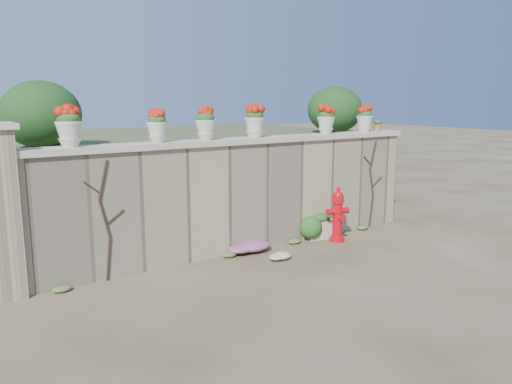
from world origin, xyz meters
TOP-DOWN VIEW (x-y plane):
  - ground at (0.00, 0.00)m, footprint 80.00×80.00m
  - stone_wall at (0.00, 1.80)m, footprint 8.00×0.40m
  - wall_cap at (0.00, 1.80)m, footprint 8.10×0.52m
  - raised_fill at (0.00, 5.00)m, footprint 9.00×6.00m
  - back_shrub_left at (-3.20, 3.00)m, footprint 1.30×1.30m
  - back_shrub_right at (3.40, 3.00)m, footprint 1.30×1.30m
  - vine_left at (-2.67, 1.58)m, footprint 0.60×0.04m
  - vine_right at (3.23, 1.58)m, footprint 0.60×0.04m
  - fire_hydrant at (1.83, 1.18)m, footprint 0.48×0.34m
  - planter_box at (1.71, 1.55)m, footprint 0.67×0.47m
  - green_shrub at (1.54, 1.55)m, footprint 0.62×0.56m
  - magenta_clump at (-0.12, 1.53)m, footprint 0.99×0.66m
  - white_flowers at (0.12, 0.85)m, footprint 0.45×0.36m
  - urn_pot_0 at (-3.06, 1.80)m, footprint 0.39×0.39m
  - urn_pot_1 at (-1.67, 1.80)m, footprint 0.34×0.34m
  - urn_pot_2 at (-0.77, 1.80)m, footprint 0.36×0.36m
  - urn_pot_3 at (0.25, 1.80)m, footprint 0.38×0.38m
  - urn_pot_4 at (2.02, 1.80)m, footprint 0.36×0.36m
  - urn_pot_5 at (3.15, 1.80)m, footprint 0.36×0.36m
  - terracotta_pot at (3.57, 1.80)m, footprint 0.20×0.20m

SIDE VIEW (x-z plane):
  - ground at x=0.00m, z-range 0.00..0.00m
  - white_flowers at x=0.12m, z-range 0.00..0.16m
  - magenta_clump at x=-0.12m, z-range 0.00..0.26m
  - planter_box at x=1.71m, z-range -0.02..0.49m
  - green_shrub at x=1.54m, z-range 0.00..0.59m
  - fire_hydrant at x=1.83m, z-range 0.00..1.10m
  - vine_left at x=-2.67m, z-range 0.04..1.94m
  - vine_right at x=3.23m, z-range 0.04..1.94m
  - stone_wall at x=0.00m, z-range 0.00..2.00m
  - raised_fill at x=0.00m, z-range 0.00..2.00m
  - wall_cap at x=0.00m, z-range 2.00..2.10m
  - terracotta_pot at x=3.57m, z-range 2.09..2.33m
  - urn_pot_1 at x=-1.67m, z-range 2.10..2.63m
  - urn_pot_2 at x=-0.77m, z-range 2.10..2.65m
  - urn_pot_5 at x=3.15m, z-range 2.10..2.66m
  - urn_pot_4 at x=2.02m, z-range 2.10..2.66m
  - urn_pot_3 at x=0.25m, z-range 2.10..2.69m
  - urn_pot_0 at x=-3.06m, z-range 2.10..2.70m
  - back_shrub_left at x=-3.20m, z-range 2.00..3.10m
  - back_shrub_right at x=3.40m, z-range 2.00..3.10m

